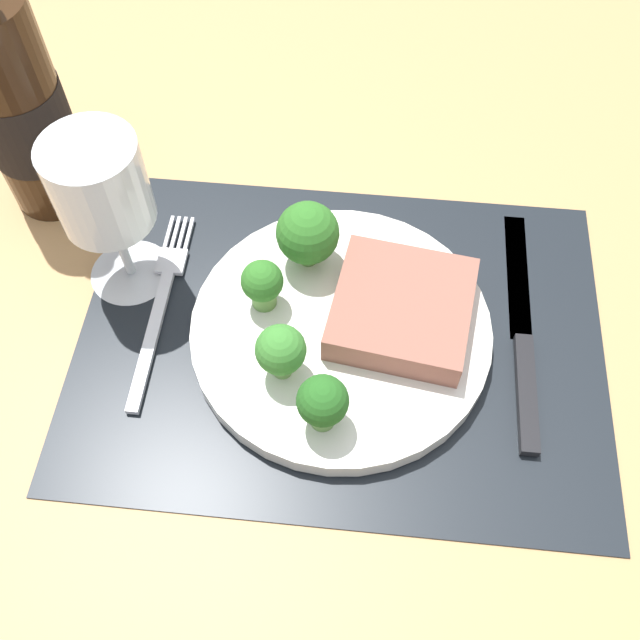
{
  "coord_description": "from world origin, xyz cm",
  "views": [
    {
      "loc": [
        1.33,
        -29.86,
        49.76
      ],
      "look_at": [
        -1.69,
        0.3,
        1.9
      ],
      "focal_mm": 40.26,
      "sensor_mm": 36.0,
      "label": 1
    }
  ],
  "objects_px": {
    "plate": "(341,330)",
    "wine_glass": "(102,193)",
    "steak": "(402,309)",
    "knife": "(523,343)",
    "wine_bottle": "(19,107)",
    "fork": "(160,304)"
  },
  "relations": [
    {
      "from": "knife",
      "to": "wine_bottle",
      "type": "xyz_separation_m",
      "value": [
        -0.42,
        0.13,
        0.09
      ]
    },
    {
      "from": "steak",
      "to": "wine_glass",
      "type": "xyz_separation_m",
      "value": [
        -0.23,
        0.03,
        0.07
      ]
    },
    {
      "from": "steak",
      "to": "knife",
      "type": "xyz_separation_m",
      "value": [
        0.1,
        -0.01,
        -0.03
      ]
    },
    {
      "from": "plate",
      "to": "steak",
      "type": "distance_m",
      "value": 0.05
    },
    {
      "from": "wine_bottle",
      "to": "wine_glass",
      "type": "height_order",
      "value": "wine_bottle"
    },
    {
      "from": "plate",
      "to": "wine_bottle",
      "type": "distance_m",
      "value": 0.32
    },
    {
      "from": "steak",
      "to": "fork",
      "type": "relative_size",
      "value": 0.54
    },
    {
      "from": "fork",
      "to": "wine_bottle",
      "type": "relative_size",
      "value": 0.7
    },
    {
      "from": "steak",
      "to": "fork",
      "type": "bearing_deg",
      "value": 179.17
    },
    {
      "from": "fork",
      "to": "steak",
      "type": "bearing_deg",
      "value": 0.89
    },
    {
      "from": "fork",
      "to": "knife",
      "type": "bearing_deg",
      "value": 0.0
    },
    {
      "from": "steak",
      "to": "wine_bottle",
      "type": "distance_m",
      "value": 0.35
    },
    {
      "from": "steak",
      "to": "wine_bottle",
      "type": "height_order",
      "value": "wine_bottle"
    },
    {
      "from": "plate",
      "to": "fork",
      "type": "distance_m",
      "value": 0.15
    },
    {
      "from": "plate",
      "to": "wine_glass",
      "type": "relative_size",
      "value": 1.62
    },
    {
      "from": "wine_bottle",
      "to": "wine_glass",
      "type": "bearing_deg",
      "value": -43.14
    },
    {
      "from": "steak",
      "to": "plate",
      "type": "bearing_deg",
      "value": -166.17
    },
    {
      "from": "steak",
      "to": "knife",
      "type": "bearing_deg",
      "value": -3.48
    },
    {
      "from": "fork",
      "to": "wine_bottle",
      "type": "height_order",
      "value": "wine_bottle"
    },
    {
      "from": "wine_glass",
      "to": "fork",
      "type": "bearing_deg",
      "value": -43.91
    },
    {
      "from": "steak",
      "to": "fork",
      "type": "xyz_separation_m",
      "value": [
        -0.2,
        0.0,
        -0.03
      ]
    },
    {
      "from": "plate",
      "to": "knife",
      "type": "relative_size",
      "value": 1.04
    }
  ]
}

